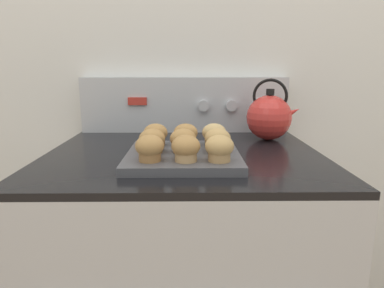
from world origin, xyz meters
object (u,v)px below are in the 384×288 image
at_px(muffin_pan, 185,156).
at_px(muffin_r0_c2, 219,148).
at_px(muffin_r0_c0, 150,148).
at_px(muffin_r0_c1, 186,148).
at_px(muffin_r1_c1, 185,141).
at_px(muffin_r2_c2, 214,134).
at_px(muffin_r2_c1, 186,135).
at_px(muffin_r2_c0, 156,135).
at_px(muffin_r1_c2, 218,140).
at_px(muffin_r1_c0, 152,141).
at_px(tea_kettle, 269,117).

bearing_deg(muffin_pan, muffin_r0_c2, -46.71).
xyz_separation_m(muffin_r0_c0, muffin_r0_c1, (0.09, -0.00, 0.00)).
bearing_deg(muffin_r1_c1, muffin_r0_c2, -46.16).
bearing_deg(muffin_r0_c2, muffin_r2_c2, 89.91).
relative_size(muffin_r2_c1, muffin_r2_c2, 1.00).
height_order(muffin_r0_c1, muffin_r0_c2, same).
relative_size(muffin_r0_c0, muffin_r2_c1, 1.00).
relative_size(muffin_r1_c1, muffin_r2_c0, 1.00).
relative_size(muffin_r1_c1, muffin_r1_c2, 1.00).
xyz_separation_m(muffin_pan, muffin_r2_c2, (0.08, 0.08, 0.04)).
distance_m(muffin_r1_c0, muffin_r2_c1, 0.12).
height_order(muffin_r1_c1, tea_kettle, tea_kettle).
bearing_deg(tea_kettle, muffin_pan, -136.88).
relative_size(muffin_r1_c1, tea_kettle, 0.34).
relative_size(muffin_r0_c0, muffin_r0_c2, 1.00).
bearing_deg(muffin_r2_c1, muffin_pan, -90.81).
distance_m(muffin_r0_c2, tea_kettle, 0.40).
distance_m(muffin_r1_c0, muffin_r1_c1, 0.09).
xyz_separation_m(muffin_r0_c2, muffin_r2_c1, (-0.08, 0.17, 0.00)).
xyz_separation_m(muffin_pan, tea_kettle, (0.28, 0.26, 0.07)).
relative_size(muffin_pan, tea_kettle, 1.43).
bearing_deg(muffin_r0_c0, muffin_r1_c1, 44.91).
distance_m(muffin_r0_c1, muffin_r0_c2, 0.08).
bearing_deg(muffin_r2_c0, muffin_r2_c2, 0.27).
xyz_separation_m(muffin_r1_c0, muffin_r2_c2, (0.17, 0.09, 0.00)).
bearing_deg(muffin_r2_c1, muffin_r1_c2, -43.80).
relative_size(muffin_r1_c2, muffin_r2_c2, 1.00).
bearing_deg(muffin_r2_c2, muffin_r0_c1, -115.21).
bearing_deg(muffin_r1_c0, muffin_r2_c0, 89.17).
bearing_deg(muffin_r0_c1, muffin_r0_c0, 178.19).
distance_m(muffin_r1_c1, tea_kettle, 0.39).
relative_size(muffin_r0_c2, tea_kettle, 0.34).
relative_size(muffin_r0_c2, muffin_r1_c1, 1.00).
height_order(muffin_r0_c2, muffin_r1_c0, same).
height_order(muffin_r0_c2, muffin_r2_c0, same).
xyz_separation_m(muffin_r0_c0, muffin_r2_c2, (0.17, 0.17, 0.00)).
distance_m(muffin_r0_c0, tea_kettle, 0.50).
bearing_deg(muffin_pan, muffin_r2_c2, 45.13).
bearing_deg(muffin_r2_c1, muffin_r2_c0, 179.54).
relative_size(muffin_r2_c0, muffin_r2_c2, 1.00).
xyz_separation_m(muffin_r2_c0, muffin_r2_c2, (0.17, 0.00, 0.00)).
bearing_deg(muffin_r2_c1, muffin_r0_c0, -116.91).
bearing_deg(muffin_pan, muffin_r0_c1, -88.27).
relative_size(muffin_pan, muffin_r2_c0, 4.27).
height_order(muffin_r2_c1, muffin_r2_c2, same).
height_order(muffin_r2_c1, tea_kettle, tea_kettle).
xyz_separation_m(muffin_r0_c1, muffin_r1_c0, (-0.09, 0.08, 0.00)).
relative_size(muffin_r2_c1, tea_kettle, 0.34).
xyz_separation_m(muffin_r2_c1, muffin_r2_c2, (0.08, 0.00, 0.00)).
distance_m(muffin_r1_c1, muffin_r2_c1, 0.08).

